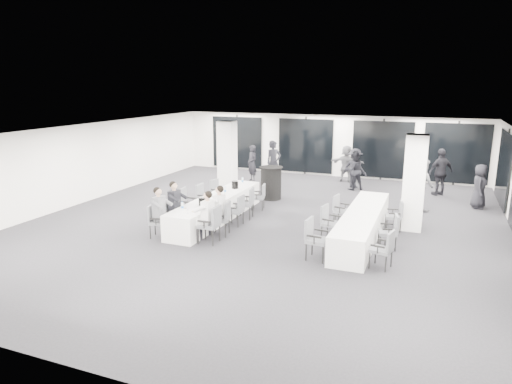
% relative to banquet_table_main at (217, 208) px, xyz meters
% --- Properties ---
extents(room, '(14.04, 16.04, 2.84)m').
position_rel_banquet_table_main_xyz_m(room, '(2.43, 1.35, 1.01)').
color(room, black).
rests_on(room, ground).
extents(column_left, '(0.60, 0.60, 2.80)m').
position_rel_banquet_table_main_xyz_m(column_left, '(-1.25, 3.44, 1.02)').
color(column_left, white).
rests_on(column_left, floor).
extents(column_right, '(0.60, 0.60, 2.80)m').
position_rel_banquet_table_main_xyz_m(column_right, '(5.75, 1.24, 1.02)').
color(column_right, white).
rests_on(column_right, floor).
extents(banquet_table_main, '(0.90, 5.00, 0.75)m').
position_rel_banquet_table_main_xyz_m(banquet_table_main, '(0.00, 0.00, 0.00)').
color(banquet_table_main, silver).
rests_on(banquet_table_main, floor).
extents(banquet_table_side, '(0.90, 5.00, 0.75)m').
position_rel_banquet_table_main_xyz_m(banquet_table_side, '(4.51, -0.07, 0.00)').
color(banquet_table_side, silver).
rests_on(banquet_table_side, floor).
extents(cocktail_table, '(0.87, 0.87, 1.21)m').
position_rel_banquet_table_main_xyz_m(cocktail_table, '(0.67, 3.13, 0.24)').
color(cocktail_table, black).
rests_on(cocktail_table, floor).
extents(chair_main_left_near, '(0.57, 0.59, 0.93)m').
position_rel_banquet_table_main_xyz_m(chair_main_left_near, '(-0.83, -2.14, 0.15)').
color(chair_main_left_near, '#515359').
rests_on(chair_main_left_near, floor).
extents(chair_main_left_second, '(0.46, 0.51, 0.88)m').
position_rel_banquet_table_main_xyz_m(chair_main_left_second, '(-0.83, -1.31, 0.13)').
color(chair_main_left_second, '#515359').
rests_on(chair_main_left_second, floor).
extents(chair_main_left_mid, '(0.55, 0.61, 1.02)m').
position_rel_banquet_table_main_xyz_m(chair_main_left_mid, '(-0.84, -0.43, 0.21)').
color(chair_main_left_mid, '#515359').
rests_on(chair_main_left_mid, floor).
extents(chair_main_left_fourth, '(0.48, 0.54, 0.94)m').
position_rel_banquet_table_main_xyz_m(chair_main_left_fourth, '(-0.83, 0.66, 0.16)').
color(chair_main_left_fourth, '#515359').
rests_on(chair_main_left_fourth, floor).
extents(chair_main_left_far, '(0.54, 0.57, 0.89)m').
position_rel_banquet_table_main_xyz_m(chair_main_left_far, '(-0.83, 1.66, 0.13)').
color(chair_main_left_far, '#515359').
rests_on(chair_main_left_far, floor).
extents(chair_main_right_near, '(0.53, 0.59, 1.03)m').
position_rel_banquet_table_main_xyz_m(chair_main_right_near, '(0.84, -2.02, 0.21)').
color(chair_main_right_near, '#515359').
rests_on(chair_main_right_near, floor).
extents(chair_main_right_second, '(0.57, 0.60, 0.97)m').
position_rel_banquet_table_main_xyz_m(chair_main_right_second, '(0.83, -1.30, 0.18)').
color(chair_main_right_second, '#515359').
rests_on(chair_main_right_second, floor).
extents(chair_main_right_mid, '(0.47, 0.53, 0.93)m').
position_rel_banquet_table_main_xyz_m(chair_main_right_mid, '(0.83, -0.33, 0.15)').
color(chair_main_right_mid, '#515359').
rests_on(chair_main_right_mid, floor).
extents(chair_main_right_fourth, '(0.57, 0.61, 0.99)m').
position_rel_banquet_table_main_xyz_m(chair_main_right_fourth, '(0.84, 0.47, 0.19)').
color(chair_main_right_fourth, '#515359').
rests_on(chair_main_right_fourth, floor).
extents(chair_main_right_far, '(0.52, 0.55, 0.87)m').
position_rel_banquet_table_main_xyz_m(chair_main_right_far, '(0.82, 1.60, 0.12)').
color(chair_main_right_far, '#515359').
rests_on(chair_main_right_far, floor).
extents(chair_side_left_near, '(0.56, 0.61, 1.01)m').
position_rel_banquet_table_main_xyz_m(chair_side_left_near, '(3.68, -2.09, 0.20)').
color(chair_side_left_near, '#515359').
rests_on(chair_side_left_near, floor).
extents(chair_side_left_mid, '(0.56, 0.59, 0.95)m').
position_rel_banquet_table_main_xyz_m(chair_side_left_mid, '(3.68, -0.53, 0.17)').
color(chair_side_left_mid, '#515359').
rests_on(chair_side_left_mid, floor).
extents(chair_side_left_far, '(0.52, 0.56, 0.90)m').
position_rel_banquet_table_main_xyz_m(chair_side_left_far, '(3.69, 0.96, 0.14)').
color(chair_side_left_far, '#515359').
rests_on(chair_side_left_far, floor).
extents(chair_side_right_near, '(0.56, 0.58, 0.92)m').
position_rel_banquet_table_main_xyz_m(chair_side_right_near, '(5.34, -2.09, 0.15)').
color(chair_side_right_near, '#515359').
rests_on(chair_side_right_near, floor).
extents(chair_side_right_mid, '(0.55, 0.58, 0.92)m').
position_rel_banquet_table_main_xyz_m(chair_side_right_mid, '(5.34, -0.69, 0.15)').
color(chair_side_right_mid, '#515359').
rests_on(chair_side_right_mid, floor).
extents(chair_side_right_far, '(0.53, 0.56, 0.90)m').
position_rel_banquet_table_main_xyz_m(chair_side_right_far, '(5.34, 0.90, 0.14)').
color(chair_side_right_far, '#515359').
rests_on(chair_side_right_far, floor).
extents(seated_guest_a, '(0.50, 0.38, 1.44)m').
position_rel_banquet_table_main_xyz_m(seated_guest_a, '(-0.67, -2.12, 0.44)').
color(seated_guest_a, '#585A5F').
rests_on(seated_guest_a, floor).
extents(seated_guest_b, '(0.50, 0.38, 1.44)m').
position_rel_banquet_table_main_xyz_m(seated_guest_b, '(-0.67, -1.31, 0.44)').
color(seated_guest_b, black).
rests_on(seated_guest_b, floor).
extents(seated_guest_c, '(0.50, 0.38, 1.44)m').
position_rel_banquet_table_main_xyz_m(seated_guest_c, '(0.67, -2.02, 0.44)').
color(seated_guest_c, silver).
rests_on(seated_guest_c, floor).
extents(seated_guest_d, '(0.50, 0.38, 1.44)m').
position_rel_banquet_table_main_xyz_m(seated_guest_d, '(0.67, -1.32, 0.44)').
color(seated_guest_d, silver).
rests_on(seated_guest_d, floor).
extents(standing_guest_a, '(0.97, 0.99, 2.11)m').
position_rel_banquet_table_main_xyz_m(standing_guest_a, '(-0.10, 5.57, 0.68)').
color(standing_guest_a, black).
rests_on(standing_guest_a, floor).
extents(standing_guest_b, '(1.02, 0.92, 1.81)m').
position_rel_banquet_table_main_xyz_m(standing_guest_b, '(3.26, 5.78, 0.53)').
color(standing_guest_b, black).
rests_on(standing_guest_b, floor).
extents(standing_guest_c, '(1.32, 0.97, 1.83)m').
position_rel_banquet_table_main_xyz_m(standing_guest_c, '(3.22, 6.19, 0.54)').
color(standing_guest_c, black).
rests_on(standing_guest_c, floor).
extents(standing_guest_d, '(1.36, 1.28, 2.04)m').
position_rel_banquet_table_main_xyz_m(standing_guest_d, '(6.49, 6.07, 0.65)').
color(standing_guest_d, black).
rests_on(standing_guest_d, floor).
extents(standing_guest_e, '(0.59, 0.88, 1.73)m').
position_rel_banquet_table_main_xyz_m(standing_guest_e, '(7.75, 4.57, 0.49)').
color(standing_guest_e, black).
rests_on(standing_guest_e, floor).
extents(standing_guest_f, '(1.71, 0.77, 1.81)m').
position_rel_banquet_table_main_xyz_m(standing_guest_f, '(2.68, 7.23, 0.53)').
color(standing_guest_f, '#585A5F').
rests_on(standing_guest_f, floor).
extents(standing_guest_g, '(0.84, 0.82, 1.80)m').
position_rel_banquet_table_main_xyz_m(standing_guest_g, '(-1.17, 5.78, 0.52)').
color(standing_guest_g, black).
rests_on(standing_guest_g, floor).
extents(standing_guest_h, '(0.99, 1.13, 2.00)m').
position_rel_banquet_table_main_xyz_m(standing_guest_h, '(5.92, 3.64, 0.62)').
color(standing_guest_h, '#585A5F').
rests_on(standing_guest_h, floor).
extents(ice_bucket_near, '(0.21, 0.21, 0.24)m').
position_rel_banquet_table_main_xyz_m(ice_bucket_near, '(0.08, -1.11, 0.49)').
color(ice_bucket_near, black).
rests_on(ice_bucket_near, banquet_table_main).
extents(ice_bucket_far, '(0.22, 0.22, 0.25)m').
position_rel_banquet_table_main_xyz_m(ice_bucket_far, '(0.06, 1.23, 0.50)').
color(ice_bucket_far, black).
rests_on(ice_bucket_far, banquet_table_main).
extents(water_bottle_a, '(0.07, 0.07, 0.22)m').
position_rel_banquet_table_main_xyz_m(water_bottle_a, '(-0.20, -1.76, 0.49)').
color(water_bottle_a, silver).
rests_on(water_bottle_a, banquet_table_main).
extents(water_bottle_b, '(0.07, 0.07, 0.22)m').
position_rel_banquet_table_main_xyz_m(water_bottle_b, '(0.06, 0.47, 0.48)').
color(water_bottle_b, silver).
rests_on(water_bottle_b, banquet_table_main).
extents(water_bottle_c, '(0.06, 0.06, 0.20)m').
position_rel_banquet_table_main_xyz_m(water_bottle_c, '(-0.03, 2.09, 0.48)').
color(water_bottle_c, silver).
rests_on(water_bottle_c, banquet_table_main).
extents(plate_a, '(0.18, 0.18, 0.03)m').
position_rel_banquet_table_main_xyz_m(plate_a, '(-0.15, -1.60, 0.39)').
color(plate_a, white).
rests_on(plate_a, banquet_table_main).
extents(plate_b, '(0.20, 0.20, 0.03)m').
position_rel_banquet_table_main_xyz_m(plate_b, '(0.20, -1.81, 0.39)').
color(plate_b, white).
rests_on(plate_b, banquet_table_main).
extents(plate_c, '(0.19, 0.19, 0.03)m').
position_rel_banquet_table_main_xyz_m(plate_c, '(0.08, -0.26, 0.39)').
color(plate_c, white).
rests_on(plate_c, banquet_table_main).
extents(wine_glass, '(0.07, 0.07, 0.18)m').
position_rel_banquet_table_main_xyz_m(wine_glass, '(0.10, -2.00, 0.51)').
color(wine_glass, silver).
rests_on(wine_glass, banquet_table_main).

